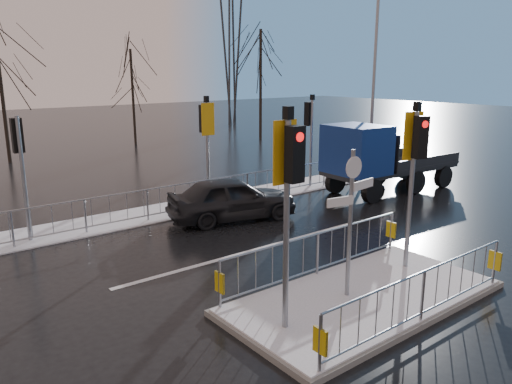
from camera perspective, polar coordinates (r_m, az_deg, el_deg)
ground at (r=10.99m, az=12.15°, el=-12.03°), size 120.00×120.00×0.00m
snow_verge at (r=17.36m, az=-10.12°, el=-2.16°), size 30.00×2.00×0.04m
lane_markings at (r=10.81m, az=13.53°, el=-12.56°), size 8.00×11.38×0.01m
traffic_island at (r=10.83m, az=12.17°, el=-10.16°), size 6.00×3.04×4.15m
far_kerb_fixtures at (r=16.81m, az=-8.56°, el=0.90°), size 18.00×0.65×3.83m
car_far_lane at (r=16.04m, az=-2.73°, el=-0.74°), size 4.42×2.63×1.41m
flatbed_truck at (r=19.66m, az=13.04°, el=3.88°), size 6.00×2.42×2.74m
tree_far_b at (r=33.18m, az=-13.99°, el=12.48°), size 3.25×3.25×6.14m
tree_far_c at (r=34.82m, az=0.53°, el=14.51°), size 4.00×4.00×7.55m
street_lamp_right at (r=23.49m, az=13.45°, el=12.62°), size 1.25×0.18×8.00m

